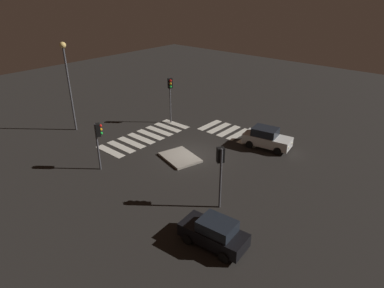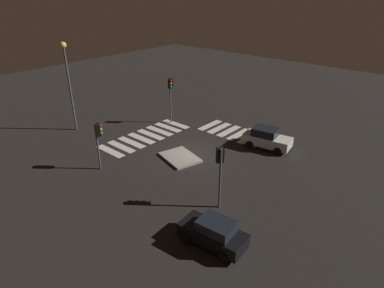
% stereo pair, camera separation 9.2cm
% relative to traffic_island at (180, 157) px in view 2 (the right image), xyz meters
% --- Properties ---
extents(ground_plane, '(80.00, 80.00, 0.00)m').
position_rel_traffic_island_xyz_m(ground_plane, '(-0.33, -1.11, -0.09)').
color(ground_plane, black).
extents(traffic_island, '(3.66, 3.12, 0.18)m').
position_rel_traffic_island_xyz_m(traffic_island, '(0.00, 0.00, 0.00)').
color(traffic_island, gray).
rests_on(traffic_island, ground).
extents(car_black, '(3.85, 2.01, 1.63)m').
position_rel_traffic_island_xyz_m(car_black, '(-8.13, 6.12, 0.71)').
color(car_black, black).
rests_on(car_black, ground).
extents(car_white, '(4.22, 2.38, 1.76)m').
position_rel_traffic_island_xyz_m(car_white, '(-4.22, -6.39, 0.77)').
color(car_white, silver).
rests_on(car_white, ground).
extents(traffic_light_north, '(0.54, 0.53, 3.71)m').
position_rel_traffic_island_xyz_m(traffic_light_north, '(3.35, 5.10, 2.73)').
color(traffic_light_north, '#47474C').
rests_on(traffic_light_north, ground).
extents(traffic_light_west, '(0.53, 0.54, 4.11)m').
position_rel_traffic_island_xyz_m(traffic_light_west, '(-6.21, 3.11, 3.03)').
color(traffic_light_west, '#47474C').
rests_on(traffic_light_west, ground).
extents(traffic_light_east, '(0.53, 0.54, 4.62)m').
position_rel_traffic_island_xyz_m(traffic_light_east, '(5.90, -5.09, 3.40)').
color(traffic_light_east, '#47474C').
rests_on(traffic_light_east, ground).
extents(street_lamp, '(0.56, 0.56, 8.26)m').
position_rel_traffic_island_xyz_m(street_lamp, '(11.66, 2.19, 5.49)').
color(street_lamp, '#47474C').
rests_on(street_lamp, ground).
extents(crosswalk_near, '(6.45, 3.20, 0.02)m').
position_rel_traffic_island_xyz_m(crosswalk_near, '(-0.33, -7.17, -0.08)').
color(crosswalk_near, silver).
rests_on(crosswalk_near, ground).
extents(crosswalk_side, '(3.20, 8.75, 0.02)m').
position_rel_traffic_island_xyz_m(crosswalk_side, '(5.34, -1.11, -0.08)').
color(crosswalk_side, silver).
rests_on(crosswalk_side, ground).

